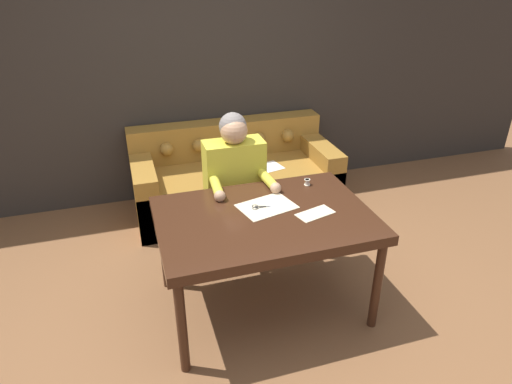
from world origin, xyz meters
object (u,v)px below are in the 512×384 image
object	(u,v)px
person	(235,188)
dining_table	(265,224)
couch	(234,179)
scissors	(262,207)
thread_spool	(307,182)

from	to	relation	value
person	dining_table	bearing A→B (deg)	-87.41
couch	scissors	xyz separation A→B (m)	(-0.16, -1.40, 0.46)
dining_table	scissors	world-z (taller)	scissors
dining_table	couch	bearing A→B (deg)	83.17
dining_table	couch	xyz separation A→B (m)	(0.18, 1.50, -0.38)
thread_spool	couch	bearing A→B (deg)	102.32
thread_spool	dining_table	bearing A→B (deg)	-143.38
scissors	thread_spool	world-z (taller)	thread_spool
dining_table	couch	size ratio (longest dim) A/B	0.72
couch	person	world-z (taller)	person
person	thread_spool	xyz separation A→B (m)	(0.46, -0.33, 0.14)
dining_table	scissors	xyz separation A→B (m)	(0.02, 0.10, 0.07)
scissors	dining_table	bearing A→B (deg)	-99.68
couch	thread_spool	xyz separation A→B (m)	(0.26, -1.17, 0.48)
dining_table	scissors	size ratio (longest dim) A/B	6.22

